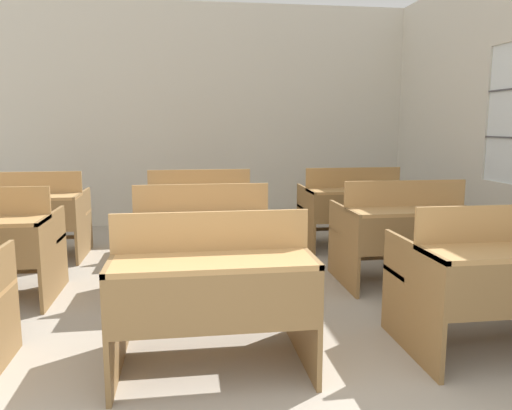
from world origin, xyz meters
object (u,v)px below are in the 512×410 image
bench_second_right (404,231)px  bench_third_center (200,210)px  wastepaper_bin (400,215)px  bench_front_right (498,277)px  bench_second_center (202,238)px  bench_third_left (29,215)px  bench_third_right (353,207)px  bench_front_center (212,289)px

bench_second_right → bench_third_center: same height
bench_third_center → wastepaper_bin: bench_third_center is taller
bench_front_right → bench_second_center: 2.21m
bench_third_left → bench_third_center: same height
bench_second_center → bench_second_right: (1.77, 0.02, 0.00)m
bench_third_left → bench_third_right: (3.51, 0.02, 0.00)m
bench_second_center → wastepaper_bin: bearing=39.2°
bench_front_right → bench_third_right: size_ratio=1.00×
bench_front_right → bench_third_right: bearing=89.9°
bench_front_right → bench_third_left: (-3.50, 2.68, 0.00)m
bench_second_right → bench_second_center: bearing=-179.3°
bench_front_center → bench_front_right: bearing=-0.7°
bench_third_left → wastepaper_bin: size_ratio=2.95×
bench_third_left → bench_front_center: bearing=-56.6°
bench_front_right → bench_third_center: same height
bench_front_center → bench_second_right: size_ratio=1.00×
bench_second_center → bench_third_center: 1.35m
bench_second_center → bench_second_right: bearing=0.7°
bench_front_center → bench_third_left: (-1.76, 2.66, 0.00)m
bench_third_center → bench_third_right: (1.73, 0.01, 0.00)m
bench_third_center → wastepaper_bin: (2.70, 0.88, -0.28)m
bench_front_center → bench_front_right: (1.75, -0.02, 0.00)m
bench_second_center → wastepaper_bin: size_ratio=2.95×
bench_third_center → wastepaper_bin: bearing=18.0°
bench_third_left → bench_third_center: bearing=0.3°
bench_third_right → bench_second_center: bearing=-142.3°
bench_front_right → wastepaper_bin: bench_front_right is taller
bench_third_center → bench_third_right: 1.73m
bench_second_right → bench_third_right: 1.34m
bench_front_center → bench_second_center: 1.32m
bench_front_right → bench_third_right: 2.70m
bench_third_left → bench_second_center: bearing=-37.5°
bench_second_center → bench_third_left: 2.20m
bench_front_center → bench_second_center: same height
bench_second_right → bench_third_left: same height
bench_second_right → bench_third_center: bearing=142.7°
bench_third_left → wastepaper_bin: bearing=11.2°
bench_second_right → bench_third_right: same height
bench_second_right → bench_third_left: (-3.52, 1.32, 0.00)m
bench_front_right → bench_third_right: (0.01, 2.70, 0.00)m
bench_second_right → bench_third_center: size_ratio=1.00×
bench_front_center → bench_third_center: size_ratio=1.00×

